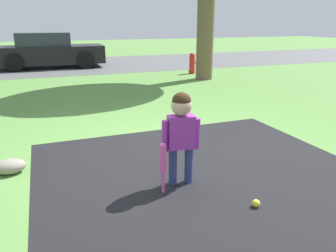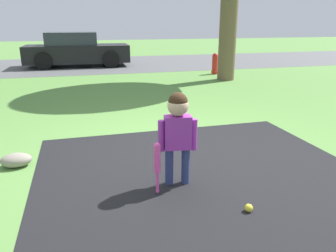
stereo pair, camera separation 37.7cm
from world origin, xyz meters
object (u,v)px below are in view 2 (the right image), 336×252
object	(u,v)px
child	(178,126)
baseball_bat	(157,161)
sports_ball	(249,208)
fire_hydrant	(215,64)
parked_car	(76,50)

from	to	relation	value
child	baseball_bat	distance (m)	0.44
child	baseball_bat	bearing A→B (deg)	-143.19
baseball_bat	sports_ball	bearing A→B (deg)	-37.98
fire_hydrant	parked_car	distance (m)	5.79
sports_ball	fire_hydrant	size ratio (longest dim) A/B	0.11
baseball_bat	sports_ball	size ratio (longest dim) A/B	7.13
parked_car	fire_hydrant	bearing A→B (deg)	-34.97
fire_hydrant	parked_car	xyz separation A→B (m)	(-4.65, 3.44, 0.29)
child	parked_car	distance (m)	10.99
child	fire_hydrant	size ratio (longest dim) A/B	1.46
child	parked_car	size ratio (longest dim) A/B	0.26
child	parked_car	world-z (taller)	parked_car
baseball_bat	sports_ball	xyz separation A→B (m)	(0.77, -0.60, -0.33)
baseball_bat	fire_hydrant	distance (m)	8.61
baseball_bat	parked_car	xyz separation A→B (m)	(-0.73, 11.10, 0.27)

